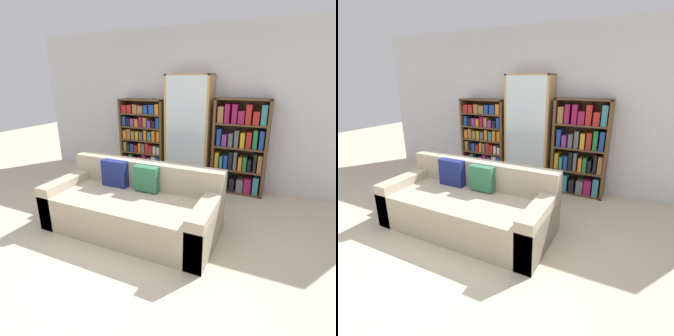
{
  "view_description": "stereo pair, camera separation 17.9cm",
  "coord_description": "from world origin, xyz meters",
  "views": [
    {
      "loc": [
        1.53,
        -1.91,
        1.84
      ],
      "look_at": [
        0.01,
        1.5,
        0.58
      ],
      "focal_mm": 28.0,
      "sensor_mm": 36.0,
      "label": 1
    },
    {
      "loc": [
        1.69,
        -1.83,
        1.84
      ],
      "look_at": [
        0.01,
        1.5,
        0.58
      ],
      "focal_mm": 28.0,
      "sensor_mm": 36.0,
      "label": 2
    }
  ],
  "objects": [
    {
      "name": "display_cabinet",
      "position": [
        0.01,
        2.39,
        0.96
      ],
      "size": [
        0.78,
        0.36,
        1.93
      ],
      "color": "tan",
      "rests_on": "ground"
    },
    {
      "name": "wall_back",
      "position": [
        0.0,
        2.61,
        1.35
      ],
      "size": [
        6.53,
        0.06,
        2.7
      ],
      "color": "silver",
      "rests_on": "ground"
    },
    {
      "name": "couch",
      "position": [
        -0.11,
        0.67,
        0.29
      ],
      "size": [
        2.16,
        0.97,
        0.82
      ],
      "color": "tan",
      "rests_on": "ground"
    },
    {
      "name": "bookshelf_right",
      "position": [
        0.91,
        2.4,
        0.75
      ],
      "size": [
        0.87,
        0.32,
        1.57
      ],
      "color": "brown",
      "rests_on": "ground"
    },
    {
      "name": "wine_bottle",
      "position": [
        0.69,
        1.84,
        0.15
      ],
      "size": [
        0.08,
        0.08,
        0.37
      ],
      "color": "#143819",
      "rests_on": "ground"
    },
    {
      "name": "bookshelf_left",
      "position": [
        -0.89,
        2.4,
        0.74
      ],
      "size": [
        0.89,
        0.32,
        1.51
      ],
      "color": "brown",
      "rests_on": "ground"
    },
    {
      "name": "ground_plane",
      "position": [
        0.0,
        0.0,
        0.0
      ],
      "size": [
        16.0,
        16.0,
        0.0
      ],
      "primitive_type": "plane",
      "color": "beige"
    }
  ]
}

